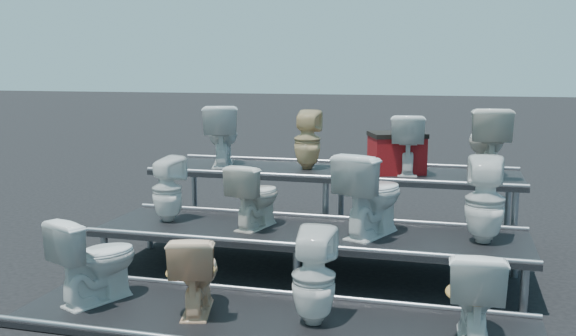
% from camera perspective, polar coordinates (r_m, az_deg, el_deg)
% --- Properties ---
extents(ground, '(80.00, 80.00, 0.00)m').
position_cam_1_polar(ground, '(6.48, 1.82, -9.52)').
color(ground, black).
rests_on(ground, ground).
extents(tier_front, '(4.20, 1.20, 0.06)m').
position_cam_1_polar(tier_front, '(5.29, -1.49, -13.56)').
color(tier_front, black).
rests_on(tier_front, ground).
extents(tier_mid, '(4.20, 1.20, 0.46)m').
position_cam_1_polar(tier_mid, '(6.41, 1.83, -7.57)').
color(tier_mid, black).
rests_on(tier_mid, ground).
extents(tier_back, '(4.20, 1.20, 0.86)m').
position_cam_1_polar(tier_back, '(7.59, 4.09, -3.39)').
color(tier_back, black).
rests_on(tier_back, ground).
extents(toilet_0, '(0.68, 0.84, 0.75)m').
position_cam_1_polar(toilet_0, '(5.77, -16.70, -7.74)').
color(toilet_0, white).
rests_on(toilet_0, tier_front).
extents(toilet_1, '(0.53, 0.73, 0.67)m').
position_cam_1_polar(toilet_1, '(5.37, -8.20, -9.16)').
color(toilet_1, '#EDBA8F').
rests_on(toilet_1, tier_front).
extents(toilet_2, '(0.35, 0.35, 0.77)m').
position_cam_1_polar(toilet_2, '(5.06, 2.31, -9.63)').
color(toilet_2, white).
rests_on(toilet_2, tier_front).
extents(toilet_3, '(0.42, 0.71, 0.71)m').
position_cam_1_polar(toilet_3, '(4.97, 16.24, -10.72)').
color(toilet_3, white).
rests_on(toilet_3, tier_front).
extents(toilet_4, '(0.40, 0.40, 0.68)m').
position_cam_1_polar(toilet_4, '(6.77, -10.68, -1.86)').
color(toilet_4, white).
rests_on(toilet_4, tier_mid).
extents(toilet_5, '(0.50, 0.70, 0.65)m').
position_cam_1_polar(toilet_5, '(6.42, -2.93, -2.46)').
color(toilet_5, silver).
rests_on(toilet_5, tier_mid).
extents(toilet_6, '(0.71, 0.90, 0.80)m').
position_cam_1_polar(toilet_6, '(6.15, 7.42, -2.29)').
color(toilet_6, white).
rests_on(toilet_6, tier_mid).
extents(toilet_7, '(0.36, 0.37, 0.80)m').
position_cam_1_polar(toilet_7, '(6.11, 17.11, -2.74)').
color(toilet_7, white).
rests_on(toilet_7, tier_mid).
extents(toilet_8, '(0.61, 0.82, 0.74)m').
position_cam_1_polar(toilet_8, '(7.84, -5.90, 2.91)').
color(toilet_8, white).
rests_on(toilet_8, tier_back).
extents(toilet_9, '(0.31, 0.32, 0.69)m').
position_cam_1_polar(toilet_9, '(7.53, 1.74, 2.52)').
color(toilet_9, tan).
rests_on(toilet_9, tier_back).
extents(toilet_10, '(0.44, 0.69, 0.67)m').
position_cam_1_polar(toilet_10, '(7.35, 10.54, 2.13)').
color(toilet_10, white).
rests_on(toilet_10, tier_back).
extents(toilet_11, '(0.51, 0.79, 0.76)m').
position_cam_1_polar(toilet_11, '(7.33, 17.26, 2.21)').
color(toilet_11, silver).
rests_on(toilet_11, tier_back).
extents(red_crate, '(0.70, 0.64, 0.41)m').
position_cam_1_polar(red_crate, '(7.38, 9.63, 1.16)').
color(red_crate, maroon).
rests_on(red_crate, tier_back).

